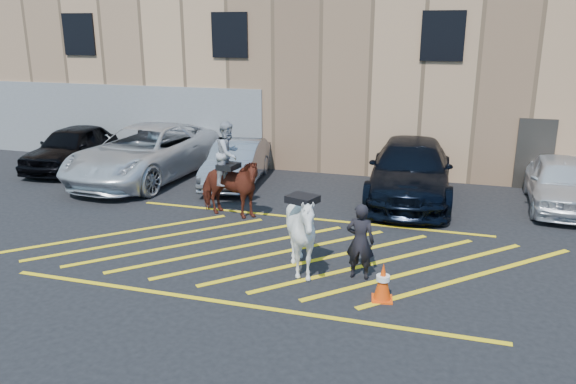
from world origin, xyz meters
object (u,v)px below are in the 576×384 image
(car_white_pickup, at_px, (146,152))
(car_white_suv, at_px, (561,183))
(car_black_suv, at_px, (73,147))
(car_blue_suv, at_px, (410,170))
(car_silver_sedan, at_px, (237,163))
(handler, at_px, (360,241))
(saddled_white, at_px, (302,233))
(mounted_bay, at_px, (229,179))
(traffic_cone, at_px, (383,282))

(car_white_pickup, relative_size, car_white_suv, 1.51)
(car_black_suv, xyz_separation_m, car_blue_suv, (11.81, -0.23, 0.07))
(car_black_suv, relative_size, car_white_pickup, 0.70)
(car_silver_sedan, height_order, handler, handler)
(car_white_suv, height_order, saddled_white, saddled_white)
(car_blue_suv, relative_size, saddled_white, 2.80)
(car_white_pickup, relative_size, car_silver_sedan, 1.53)
(car_black_suv, height_order, handler, handler)
(handler, height_order, saddled_white, saddled_white)
(car_black_suv, bearing_deg, car_white_pickup, -12.82)
(car_silver_sedan, xyz_separation_m, mounted_bay, (1.04, -3.15, 0.34))
(handler, bearing_deg, saddled_white, 11.88)
(saddled_white, height_order, traffic_cone, saddled_white)
(mounted_bay, bearing_deg, car_blue_suv, 35.48)
(car_blue_suv, xyz_separation_m, mounted_bay, (-4.42, -3.15, 0.20))
(car_black_suv, height_order, traffic_cone, car_black_suv)
(car_white_suv, height_order, handler, handler)
(mounted_bay, xyz_separation_m, traffic_cone, (4.53, -3.61, -0.66))
(mounted_bay, relative_size, saddled_white, 1.25)
(car_blue_suv, bearing_deg, saddled_white, -107.49)
(car_white_pickup, bearing_deg, traffic_cone, -32.53)
(traffic_cone, bearing_deg, car_white_suv, 60.44)
(car_white_pickup, bearing_deg, car_silver_sedan, 9.53)
(handler, xyz_separation_m, saddled_white, (-1.14, -0.21, 0.14))
(car_white_pickup, relative_size, car_blue_suv, 1.11)
(car_white_suv, relative_size, mounted_bay, 1.65)
(car_white_suv, bearing_deg, handler, -124.79)
(car_white_pickup, bearing_deg, car_blue_suv, 6.16)
(car_white_suv, xyz_separation_m, saddled_white, (-5.70, -6.40, 0.20))
(car_black_suv, height_order, car_silver_sedan, car_black_suv)
(car_silver_sedan, xyz_separation_m, car_blue_suv, (5.46, -0.00, 0.14))
(car_white_pickup, relative_size, handler, 4.06)
(car_white_suv, bearing_deg, car_blue_suv, -174.71)
(car_blue_suv, bearing_deg, mounted_bay, -147.37)
(car_black_suv, bearing_deg, handler, -32.39)
(saddled_white, bearing_deg, traffic_cone, -20.03)
(car_black_suv, height_order, saddled_white, saddled_white)
(car_white_pickup, height_order, handler, car_white_pickup)
(saddled_white, bearing_deg, car_white_pickup, 139.87)
(car_blue_suv, distance_m, saddled_white, 6.35)
(car_black_suv, height_order, mounted_bay, mounted_bay)
(mounted_bay, relative_size, traffic_cone, 3.49)
(saddled_white, bearing_deg, car_black_suv, 148.04)
(car_white_suv, bearing_deg, car_black_suv, -178.25)
(saddled_white, bearing_deg, car_silver_sedan, 122.15)
(mounted_bay, xyz_separation_m, saddled_white, (2.82, -2.99, -0.11))
(car_white_suv, xyz_separation_m, traffic_cone, (-3.99, -7.03, -0.35))
(car_white_pickup, distance_m, traffic_cone, 10.83)
(car_silver_sedan, xyz_separation_m, saddled_white, (3.86, -6.14, 0.23))
(car_black_suv, xyz_separation_m, car_silver_sedan, (6.35, -0.23, -0.08))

